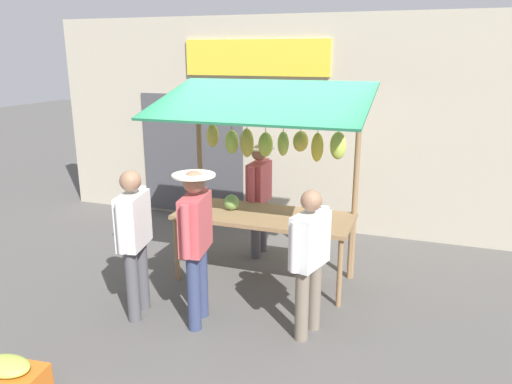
# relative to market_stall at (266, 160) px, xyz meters

# --- Properties ---
(ground_plane) EXTENTS (40.00, 40.00, 0.00)m
(ground_plane) POSITION_rel_market_stall_xyz_m (-0.00, 0.07, -1.56)
(ground_plane) COLOR #514F4C
(street_backdrop) EXTENTS (9.00, 0.30, 3.40)m
(street_backdrop) POSITION_rel_market_stall_xyz_m (0.04, -2.13, 0.14)
(street_backdrop) COLOR #B2A893
(street_backdrop) RESTS_ON ground
(market_stall) EXTENTS (2.50, 1.46, 2.50)m
(market_stall) POSITION_rel_market_stall_xyz_m (0.00, 0.00, 0.00)
(market_stall) COLOR olive
(market_stall) RESTS_ON ground
(vendor_with_sunhat) EXTENTS (0.42, 0.69, 1.61)m
(vendor_with_sunhat) POSITION_rel_market_stall_xyz_m (0.32, -0.68, -0.61)
(vendor_with_sunhat) COLOR #4C4C51
(vendor_with_sunhat) RESTS_ON ground
(shopper_in_striped_shirt) EXTENTS (0.44, 0.71, 1.69)m
(shopper_in_striped_shirt) POSITION_rel_market_stall_xyz_m (0.32, 1.31, -0.56)
(shopper_in_striped_shirt) COLOR navy
(shopper_in_striped_shirt) RESTS_ON ground
(shopper_with_shopping_bag) EXTENTS (0.34, 0.65, 1.55)m
(shopper_with_shopping_bag) POSITION_rel_market_stall_xyz_m (-0.84, 1.14, -0.67)
(shopper_with_shopping_bag) COLOR #726656
(shopper_with_shopping_bag) RESTS_ON ground
(shopper_with_ponytail) EXTENTS (0.31, 0.69, 1.65)m
(shopper_with_ponytail) POSITION_rel_market_stall_xyz_m (1.03, 1.37, -0.60)
(shopper_with_ponytail) COLOR #4C4C51
(shopper_with_ponytail) RESTS_ON ground
(produce_crate_near) EXTENTS (0.63, 0.44, 0.35)m
(produce_crate_near) POSITION_rel_market_stall_xyz_m (1.32, 2.93, -1.40)
(produce_crate_near) COLOR #D1661E
(produce_crate_near) RESTS_ON ground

